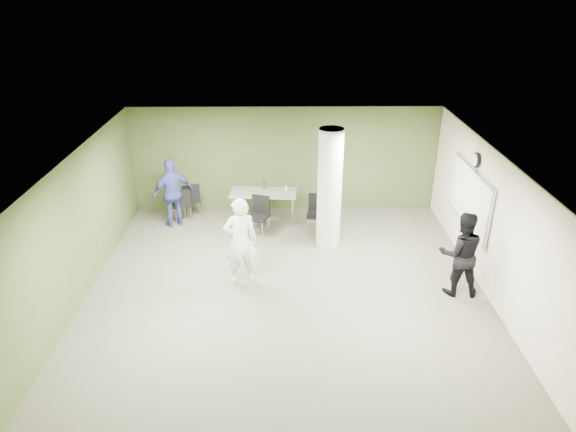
{
  "coord_description": "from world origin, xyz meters",
  "views": [
    {
      "loc": [
        -0.06,
        -8.79,
        5.84
      ],
      "look_at": [
        0.04,
        1.0,
        1.19
      ],
      "focal_mm": 32.0,
      "sensor_mm": 36.0,
      "label": 1
    }
  ],
  "objects_px": {
    "chair_back_left": "(182,203)",
    "woman_white": "(241,241)",
    "folding_table": "(264,194)",
    "man_blue": "(173,193)",
    "man_black": "(461,254)"
  },
  "relations": [
    {
      "from": "man_black",
      "to": "man_blue",
      "type": "bearing_deg",
      "value": -22.03
    },
    {
      "from": "man_blue",
      "to": "folding_table",
      "type": "bearing_deg",
      "value": 154.71
    },
    {
      "from": "folding_table",
      "to": "chair_back_left",
      "type": "xyz_separation_m",
      "value": [
        -2.1,
        -0.04,
        -0.22
      ]
    },
    {
      "from": "woman_white",
      "to": "man_black",
      "type": "xyz_separation_m",
      "value": [
        4.32,
        -0.46,
        -0.06
      ]
    },
    {
      "from": "folding_table",
      "to": "man_blue",
      "type": "bearing_deg",
      "value": -169.32
    },
    {
      "from": "man_black",
      "to": "man_blue",
      "type": "height_order",
      "value": "man_blue"
    },
    {
      "from": "woman_white",
      "to": "man_blue",
      "type": "height_order",
      "value": "woman_white"
    },
    {
      "from": "chair_back_left",
      "to": "folding_table",
      "type": "bearing_deg",
      "value": 160.79
    },
    {
      "from": "man_black",
      "to": "woman_white",
      "type": "bearing_deg",
      "value": -1.44
    },
    {
      "from": "chair_back_left",
      "to": "man_blue",
      "type": "height_order",
      "value": "man_blue"
    },
    {
      "from": "folding_table",
      "to": "man_black",
      "type": "height_order",
      "value": "man_black"
    },
    {
      "from": "folding_table",
      "to": "chair_back_left",
      "type": "distance_m",
      "value": 2.11
    },
    {
      "from": "chair_back_left",
      "to": "man_black",
      "type": "relative_size",
      "value": 0.51
    },
    {
      "from": "chair_back_left",
      "to": "woman_white",
      "type": "bearing_deg",
      "value": 100.65
    },
    {
      "from": "folding_table",
      "to": "chair_back_left",
      "type": "bearing_deg",
      "value": -174.88
    }
  ]
}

